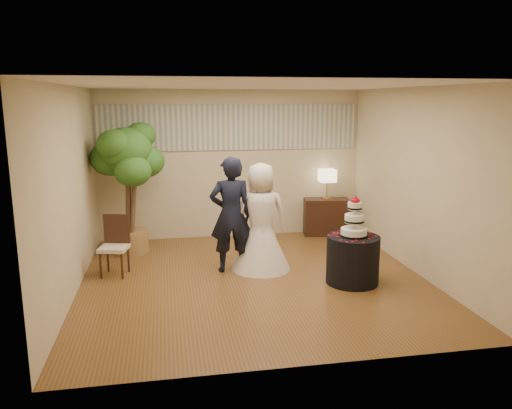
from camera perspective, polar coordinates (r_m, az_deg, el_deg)
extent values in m
cube|color=brown|center=(7.46, -0.21, -8.58)|extent=(5.00, 5.00, 0.00)
cube|color=white|center=(6.99, -0.22, 13.47)|extent=(5.00, 5.00, 0.00)
cube|color=beige|center=(9.54, -2.87, 4.59)|extent=(5.00, 0.06, 2.80)
cube|color=beige|center=(4.71, 5.16, -3.02)|extent=(5.00, 0.06, 2.80)
cube|color=beige|center=(7.10, -20.50, 1.34)|extent=(0.06, 5.00, 2.80)
cube|color=beige|center=(7.92, 17.91, 2.54)|extent=(0.06, 5.00, 2.80)
cube|color=#ADB1A0|center=(9.45, -2.89, 8.79)|extent=(4.90, 0.02, 0.85)
imported|color=black|center=(7.60, -2.88, -1.17)|extent=(0.65, 0.43, 1.79)
imported|color=white|center=(7.70, 0.57, -1.39)|extent=(0.95, 0.95, 1.68)
cylinder|color=black|center=(7.36, 10.99, -6.21)|extent=(0.93, 0.93, 0.70)
cube|color=#311B11|center=(9.88, 8.02, -1.40)|extent=(0.91, 0.51, 0.72)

